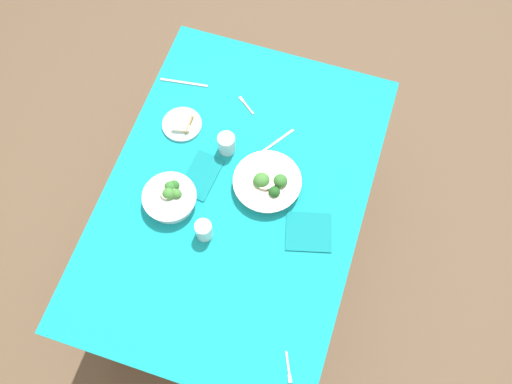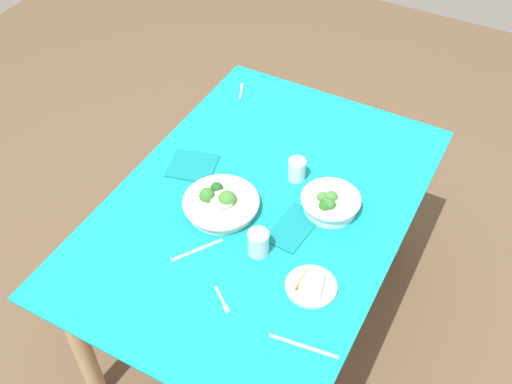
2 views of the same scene
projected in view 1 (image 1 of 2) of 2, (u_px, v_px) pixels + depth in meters
ground_plane at (239, 253)px, 3.01m from camera, size 6.00×6.00×0.00m
dining_table at (235, 206)px, 2.43m from camera, size 1.49×1.04×0.73m
broccoli_bowl_far at (170, 198)px, 2.30m from camera, size 0.22×0.22×0.09m
broccoli_bowl_near at (268, 183)px, 2.33m from camera, size 0.28×0.28×0.09m
bread_side_plate at (182, 124)px, 2.47m from camera, size 0.17×0.17×0.03m
water_glass_center at (227, 144)px, 2.39m from camera, size 0.07×0.07×0.09m
water_glass_side at (204, 230)px, 2.23m from camera, size 0.07×0.07×0.09m
fork_by_far_bowl at (246, 104)px, 2.52m from camera, size 0.07×0.09×0.00m
fork_by_near_bowl at (288, 369)px, 2.06m from camera, size 0.10×0.06×0.00m
table_knife_left at (184, 83)px, 2.56m from camera, size 0.04×0.21×0.00m
table_knife_right at (276, 142)px, 2.44m from camera, size 0.17×0.11×0.00m
napkin_folded_upper at (309, 232)px, 2.27m from camera, size 0.20×0.21×0.01m
napkin_folded_lower at (201, 176)px, 2.38m from camera, size 0.22×0.14×0.01m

